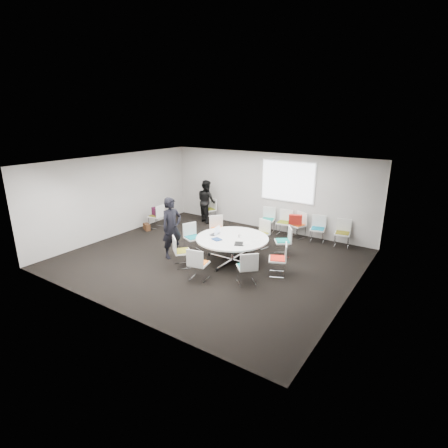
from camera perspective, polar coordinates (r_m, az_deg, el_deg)
The scene contains 31 objects.
room_shell at distance 9.86m, azimuth -1.80°, elevation 1.74°, with size 8.08×7.08×2.88m.
conference_table at distance 9.99m, azimuth 1.34°, elevation -3.36°, with size 2.06×2.06×0.73m.
projection_screen at distance 12.37m, azimuth 10.33°, elevation 6.84°, with size 1.90×0.03×1.35m, color white.
chair_ring_a at distance 9.37m, azimuth 8.76°, elevation -6.66°, with size 0.60×0.61×0.88m.
chair_ring_b at distance 10.64m, azimuth 9.58°, elevation -3.68°, with size 0.63×0.63×0.88m.
chair_ring_c at distance 11.20m, azimuth 5.99°, elevation -2.44°, with size 0.55×0.54×0.88m.
chair_ring_d at distance 11.57m, azimuth -1.01°, elevation -1.69°, with size 0.64×0.64×0.88m.
chair_ring_e at distance 10.85m, azimuth -5.09°, elevation -3.09°, with size 0.59×0.59×0.88m.
chair_ring_f at distance 9.81m, azimuth -6.87°, elevation -5.42°, with size 0.64×0.64×0.88m.
chair_ring_g at distance 9.02m, azimuth -4.18°, elevation -7.46°, with size 0.54×0.53×0.88m.
chair_ring_h at distance 8.81m, azimuth 3.77°, elevation -8.09°, with size 0.64×0.64×0.88m.
chair_back_a at distance 12.71m, azimuth 7.14°, elevation -0.05°, with size 0.55×0.54×0.88m.
chair_back_b at distance 12.46m, azimuth 9.73°, elevation -0.54°, with size 0.50×0.49×0.88m.
chair_back_c at distance 12.27m, azimuth 11.88°, elevation -0.94°, with size 0.59×0.59×0.88m.
chair_back_d at distance 12.01m, azimuth 14.99°, elevation -1.58°, with size 0.54×0.53×0.88m.
chair_back_e at distance 11.81m, azimuth 18.69°, elevation -2.25°, with size 0.53×0.52×0.88m.
chair_spare_left at distance 13.31m, azimuth -10.95°, elevation 0.56°, with size 0.49×0.50×0.88m.
chair_person_back at distance 13.97m, azimuth -2.42°, elevation 1.68°, with size 0.60×0.60×0.88m.
person_main at distance 10.30m, azimuth -8.52°, elevation -0.62°, with size 0.66×0.43×1.81m, color black.
person_back at distance 13.71m, azimuth -2.87°, elevation 3.77°, with size 0.81×0.63×1.67m, color black.
laptop at distance 10.15m, azimuth -1.27°, elevation -1.68°, with size 0.35×0.23×0.03m, color #333338.
laptop_lid at distance 10.13m, azimuth -1.11°, elevation -1.01°, with size 0.30×0.02×0.22m, color silver.
notebook_black at distance 9.43m, azimuth 2.41°, elevation -3.24°, with size 0.22×0.30×0.02m, color black.
tablet_folio at distance 9.75m, azimuth -1.19°, elevation -2.51°, with size 0.26×0.20×0.03m, color navy.
papers_right at distance 9.76m, azimuth 5.05°, elevation -2.61°, with size 0.30×0.21×0.00m, color white.
papers_front at distance 9.51m, azimuth 4.15°, elevation -3.13°, with size 0.30×0.21×0.00m, color white.
cup at distance 9.95m, azimuth 2.49°, elevation -1.89°, with size 0.08×0.08×0.09m, color white.
phone at distance 9.35m, azimuth 2.86°, elevation -3.47°, with size 0.14×0.07×0.01m, color black.
maroon_bag at distance 13.23m, azimuth -11.08°, elevation 2.00°, with size 0.40×0.14×0.28m, color #41112B.
brown_bag at distance 13.14m, azimuth -12.50°, elevation -0.46°, with size 0.36×0.16×0.24m, color #412615.
red_jacket at distance 11.95m, azimuth 11.57°, elevation 0.71°, with size 0.44×0.10×0.35m, color #B11E15.
Camera 1 is at (5.63, -7.71, 4.07)m, focal length 28.00 mm.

